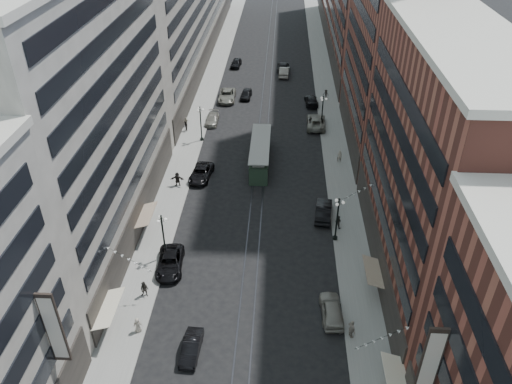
% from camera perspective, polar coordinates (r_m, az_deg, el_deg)
% --- Properties ---
extents(ground, '(220.00, 220.00, 0.00)m').
position_cam_1_polar(ground, '(80.63, 0.85, 7.36)').
color(ground, black).
rests_on(ground, ground).
extents(sidewalk_west, '(4.00, 180.00, 0.15)m').
position_cam_1_polar(sidewalk_west, '(90.67, -5.97, 10.32)').
color(sidewalk_west, gray).
rests_on(sidewalk_west, ground).
extents(sidewalk_east, '(4.00, 180.00, 0.15)m').
position_cam_1_polar(sidewalk_east, '(90.03, 8.23, 9.98)').
color(sidewalk_east, gray).
rests_on(sidewalk_east, ground).
extents(rail_west, '(0.12, 180.00, 0.02)m').
position_cam_1_polar(rail_west, '(89.72, 0.65, 10.20)').
color(rail_west, '#2D2D33').
rests_on(rail_west, ground).
extents(rail_east, '(0.12, 180.00, 0.02)m').
position_cam_1_polar(rail_east, '(89.68, 1.56, 10.17)').
color(rail_east, '#2D2D33').
rests_on(rail_east, ground).
extents(building_west_mid, '(8.00, 36.00, 28.00)m').
position_cam_1_polar(building_west_mid, '(53.88, -18.82, 8.07)').
color(building_west_mid, '#AAA397').
rests_on(building_west_mid, ground).
extents(building_east_mid, '(8.00, 30.00, 24.00)m').
position_cam_1_polar(building_east_mid, '(48.87, 19.73, 2.52)').
color(building_east_mid, brown).
rests_on(building_east_mid, ground).
extents(lamppost_sw_far, '(1.03, 1.14, 5.52)m').
position_cam_1_polar(lamppost_sw_far, '(53.11, -10.54, -4.87)').
color(lamppost_sw_far, black).
rests_on(lamppost_sw_far, sidewalk_west).
extents(lamppost_sw_mid, '(1.03, 1.14, 5.52)m').
position_cam_1_polar(lamppost_sw_mid, '(75.67, -6.33, 7.91)').
color(lamppost_sw_mid, black).
rests_on(lamppost_sw_mid, sidewalk_west).
extents(lamppost_se_far, '(1.03, 1.14, 5.52)m').
position_cam_1_polar(lamppost_se_far, '(55.35, 9.27, -2.93)').
color(lamppost_se_far, black).
rests_on(lamppost_se_far, sidewalk_east).
extents(lamppost_se_mid, '(1.03, 1.14, 5.52)m').
position_cam_1_polar(lamppost_se_mid, '(79.54, 7.59, 9.14)').
color(lamppost_se_mid, black).
rests_on(lamppost_se_mid, sidewalk_east).
extents(streetcar, '(2.64, 11.92, 3.30)m').
position_cam_1_polar(streetcar, '(69.81, 0.48, 4.34)').
color(streetcar, '#263C2A').
rests_on(streetcar, ground).
extents(car_2, '(3.07, 5.84, 1.57)m').
position_cam_1_polar(car_2, '(53.21, -9.80, -7.94)').
color(car_2, black).
rests_on(car_2, ground).
extents(car_4, '(2.22, 4.97, 1.66)m').
position_cam_1_polar(car_4, '(48.20, 8.64, -13.15)').
color(car_4, gray).
rests_on(car_4, ground).
extents(car_5, '(1.66, 4.24, 1.38)m').
position_cam_1_polar(car_5, '(45.36, -7.40, -17.21)').
color(car_5, black).
rests_on(car_5, ground).
extents(pedestrian_1, '(0.82, 0.52, 1.57)m').
position_cam_1_polar(pedestrian_1, '(47.51, -13.37, -14.57)').
color(pedestrian_1, gray).
rests_on(pedestrian_1, sidewalk_west).
extents(pedestrian_2, '(0.89, 0.54, 1.75)m').
position_cam_1_polar(pedestrian_2, '(50.44, -12.62, -10.79)').
color(pedestrian_2, black).
rests_on(pedestrian_2, sidewalk_west).
extents(pedestrian_4, '(0.91, 1.24, 1.93)m').
position_cam_1_polar(pedestrian_4, '(46.53, 10.88, -15.14)').
color(pedestrian_4, '#9E9283').
rests_on(pedestrian_4, sidewalk_east).
extents(car_7, '(3.14, 5.78, 1.54)m').
position_cam_1_polar(car_7, '(67.27, -6.28, 2.15)').
color(car_7, black).
rests_on(car_7, ground).
extents(car_8, '(2.00, 4.83, 1.40)m').
position_cam_1_polar(car_8, '(82.19, -5.03, 8.30)').
color(car_8, slate).
rests_on(car_8, ground).
extents(car_9, '(2.27, 4.78, 1.58)m').
position_cam_1_polar(car_9, '(106.75, -2.29, 14.51)').
color(car_9, black).
rests_on(car_9, ground).
extents(car_10, '(2.44, 5.41, 1.72)m').
position_cam_1_polar(car_10, '(60.07, 7.73, -2.13)').
color(car_10, black).
rests_on(car_10, ground).
extents(car_11, '(3.12, 6.40, 1.75)m').
position_cam_1_polar(car_11, '(81.19, 6.87, 7.99)').
color(car_11, gray).
rests_on(car_11, ground).
extents(car_12, '(2.48, 5.33, 1.51)m').
position_cam_1_polar(car_12, '(89.15, 6.34, 10.35)').
color(car_12, black).
rests_on(car_12, ground).
extents(car_13, '(2.09, 4.52, 1.50)m').
position_cam_1_polar(car_13, '(91.33, -1.13, 11.13)').
color(car_13, black).
rests_on(car_13, ground).
extents(car_14, '(2.16, 5.48, 1.77)m').
position_cam_1_polar(car_14, '(101.83, 3.24, 13.59)').
color(car_14, gray).
rests_on(car_14, ground).
extents(pedestrian_5, '(1.79, 0.53, 1.92)m').
position_cam_1_polar(pedestrian_5, '(65.76, -8.98, 1.47)').
color(pedestrian_5, black).
rests_on(pedestrian_5, sidewalk_west).
extents(pedestrian_6, '(0.95, 0.47, 1.58)m').
position_cam_1_polar(pedestrian_6, '(81.15, -7.97, 7.95)').
color(pedestrian_6, '#BFB79F').
rests_on(pedestrian_6, sidewalk_west).
extents(pedestrian_7, '(0.92, 0.71, 1.67)m').
position_cam_1_polar(pedestrian_7, '(58.32, 9.34, -3.39)').
color(pedestrian_7, black).
rests_on(pedestrian_7, sidewalk_east).
extents(pedestrian_8, '(0.70, 0.50, 1.82)m').
position_cam_1_polar(pedestrian_8, '(71.25, 9.52, 4.06)').
color(pedestrian_8, gray).
rests_on(pedestrian_8, sidewalk_east).
extents(pedestrian_9, '(1.07, 0.72, 1.54)m').
position_cam_1_polar(pedestrian_9, '(91.83, 7.99, 11.05)').
color(pedestrian_9, black).
rests_on(pedestrian_9, sidewalk_east).
extents(car_extra_0, '(2.94, 6.21, 1.71)m').
position_cam_1_polar(car_extra_0, '(90.51, -3.33, 10.94)').
color(car_extra_0, slate).
rests_on(car_extra_0, ground).
extents(car_extra_1, '(2.45, 5.91, 1.71)m').
position_cam_1_polar(car_extra_1, '(104.54, 3.13, 14.11)').
color(car_extra_1, black).
rests_on(car_extra_1, ground).
extents(pedestrian_extra_1, '(0.76, 0.90, 1.63)m').
position_cam_1_polar(pedestrian_extra_1, '(79.66, -8.05, 7.44)').
color(pedestrian_extra_1, black).
rests_on(pedestrian_extra_1, sidewalk_west).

